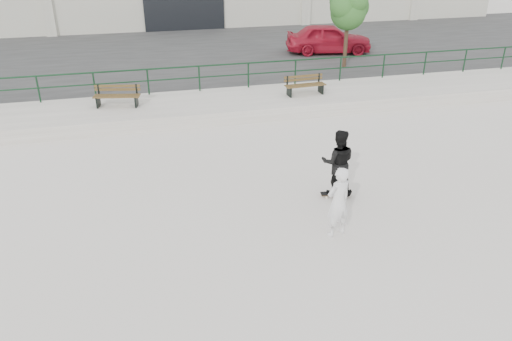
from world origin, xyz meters
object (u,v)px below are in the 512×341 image
object	(u,v)px
standing_skater	(338,162)
seated_skater	(338,202)
tree	(349,8)
bench_left	(117,96)
red_car	(329,38)
skateboard	(335,194)
bench_right	(305,85)

from	to	relation	value
standing_skater	seated_skater	size ratio (longest dim) A/B	1.04
tree	bench_left	bearing A→B (deg)	-162.39
bench_left	tree	size ratio (longest dim) A/B	0.49
bench_left	seated_skater	bearing A→B (deg)	-50.26
standing_skater	red_car	bearing A→B (deg)	-91.54
skateboard	standing_skater	size ratio (longest dim) A/B	0.45
bench_right	red_car	bearing A→B (deg)	58.05
bench_left	red_car	distance (m)	12.27
bench_right	standing_skater	bearing A→B (deg)	-105.88
red_car	bench_left	bearing A→B (deg)	131.52
tree	seated_skater	distance (m)	13.80
skateboard	seated_skater	bearing A→B (deg)	-103.18
skateboard	seated_skater	xyz separation A→B (m)	(-0.69, -1.71, 0.78)
seated_skater	red_car	bearing A→B (deg)	-127.98
seated_skater	standing_skater	bearing A→B (deg)	-129.33
skateboard	standing_skater	xyz separation A→B (m)	(0.00, 0.00, 0.91)
red_car	standing_skater	xyz separation A→B (m)	(-5.10, -13.62, -0.26)
skateboard	seated_skater	distance (m)	2.00
red_car	seated_skater	bearing A→B (deg)	170.73
standing_skater	tree	bearing A→B (deg)	-95.11
red_car	standing_skater	bearing A→B (deg)	170.90
seated_skater	bench_right	bearing A→B (deg)	-121.68
tree	skateboard	world-z (taller)	tree
skateboard	seated_skater	size ratio (longest dim) A/B	0.47
skateboard	standing_skater	bearing A→B (deg)	98.85
bench_left	bench_right	bearing A→B (deg)	9.51
red_car	skateboard	size ratio (longest dim) A/B	5.41
skateboard	bench_left	bearing A→B (deg)	135.30
bench_right	skateboard	bearing A→B (deg)	-105.88
bench_left	red_car	world-z (taller)	red_car
tree	red_car	distance (m)	3.47
tree	seated_skater	bearing A→B (deg)	-113.79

